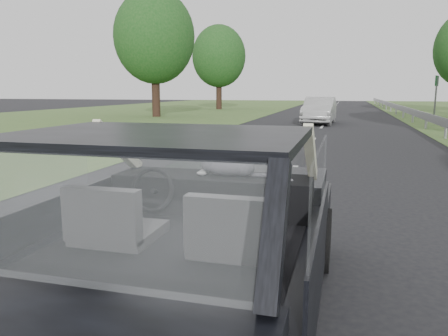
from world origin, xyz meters
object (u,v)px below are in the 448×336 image
Objects in this scene: other_car at (319,110)px; subject_car at (186,232)px; cat at (228,166)px; highway_sign at (436,97)px.

subject_car is at bearing -86.83° from other_car.
subject_car reaches higher than cat.
cat is (0.13, 0.63, 0.36)m from subject_car.
highway_sign reaches higher than other_car.
cat is at bearing -86.43° from other_car.
highway_sign is at bearing 73.76° from cat.
other_car is (-0.26, 19.98, -0.05)m from subject_car.
highway_sign is at bearing 43.32° from other_car.
subject_car is 19.98m from other_car.
highway_sign is (5.91, 24.80, 0.17)m from cat.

